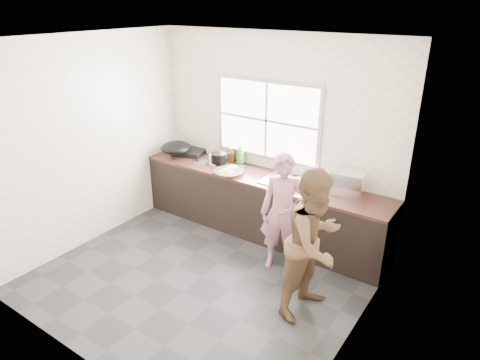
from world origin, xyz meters
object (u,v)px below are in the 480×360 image
Objects in this scene: woman at (283,217)px; glass_jar at (211,158)px; wok at (176,148)px; bottle_brown_tall at (232,155)px; bowl_held at (305,186)px; pot_lid_left at (186,155)px; bowl_crabs at (303,183)px; pot_lid_right at (200,162)px; dish_rack at (348,183)px; bottle_green at (240,153)px; burner at (190,151)px; bottle_brown_short at (220,159)px; cutting_board at (229,172)px; plate_food at (216,163)px; bowl_mince at (227,173)px; black_pot at (219,159)px; person_side at (315,243)px.

glass_jar is (-1.54, 0.61, 0.23)m from woman.
bottle_brown_tall is at bearing 20.93° from wok.
pot_lid_left is at bearing 178.12° from bowl_held.
bowl_crabs is 1.61m from pot_lid_right.
pot_lid_left is at bearing 177.25° from dish_rack.
dish_rack is at bearing -4.39° from bottle_green.
woman reaches higher than burner.
bowl_held is 1.66× the size of glass_jar.
bowl_held is 1.55m from glass_jar.
bottle_brown_tall reaches higher than pot_lid_right.
bottle_brown_short is 0.35× the size of burner.
plate_food is (-0.37, 0.19, -0.01)m from cutting_board.
bowl_mince is 0.83× the size of pot_lid_left.
wok is at bearing -159.07° from bottle_brown_tall.
wok reaches higher than pot_lid_right.
cutting_board is 2.39× the size of bowl_held.
black_pot is 2.09× the size of glass_jar.
glass_jar is 0.24× the size of burner.
woman is 0.82m from person_side.
bottle_green is 0.44m from glass_jar.
black_pot is 0.64m from pot_lid_left.
woman is 3.26× the size of cutting_board.
bowl_mince is at bearing -169.68° from bowl_held.
bottle_brown_short reaches higher than pot_lid_right.
pot_lid_right is at bearing 142.51° from woman.
glass_jar is at bearing -142.88° from bottle_brown_tall.
woman is 2.13m from pot_lid_left.
bowl_crabs is 0.91× the size of pot_lid_right.
bowl_crabs reaches higher than bowl_mince.
pot_lid_left is at bearing 167.09° from cutting_board.
woman reaches higher than bowl_mince.
person_side reaches higher than burner.
pot_lid_right is (-0.12, -0.11, -0.05)m from glass_jar.
plate_food is (-2.08, 1.08, 0.07)m from person_side.
woman is 0.86× the size of person_side.
burner reaches higher than pot_lid_right.
dish_rack reaches higher than plate_food.
burner is (-0.97, 0.33, 0.01)m from cutting_board.
bottle_brown_short is at bearing 135.51° from woman.
black_pot reaches higher than pot_lid_right.
bowl_crabs is at bearing -176.14° from dish_rack.
bottle_brown_tall is at bearing 13.57° from pot_lid_left.
burner is (-0.60, 0.14, 0.03)m from plate_food.
burner is 0.99× the size of wok.
bowl_held is at bearing 67.86° from woman.
black_pot is at bearing 24.21° from pot_lid_right.
plate_food is 0.11m from glass_jar.
bowl_held is 2.05m from pot_lid_left.
bowl_held is 1.19m from bottle_green.
person_side reaches higher than bowl_crabs.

